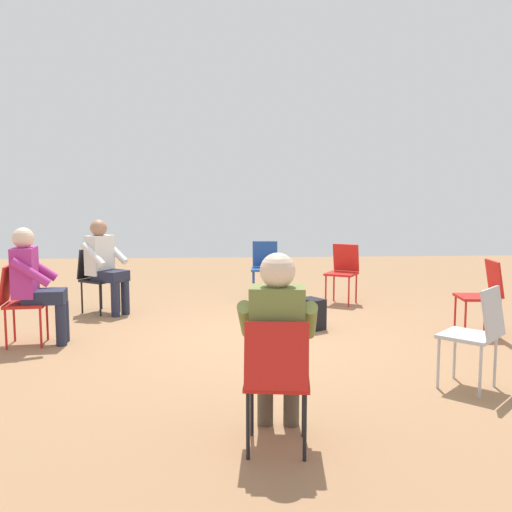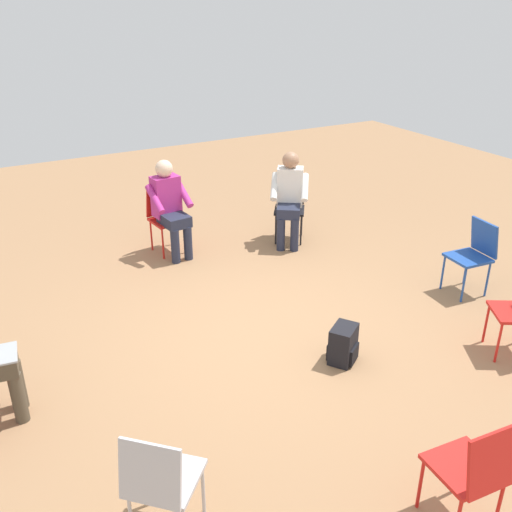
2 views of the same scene
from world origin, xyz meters
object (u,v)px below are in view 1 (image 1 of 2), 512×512
at_px(chair_west, 18,299).
at_px(chair_southeast, 477,330).
at_px(chair_east, 483,292).
at_px(person_with_laptop, 278,337).
at_px(chair_south, 277,375).
at_px(person_in_magenta, 34,279).
at_px(backpack_near_laptop_user, 312,316).
at_px(person_in_white, 105,261).
at_px(chair_northwest, 96,275).
at_px(chair_north, 265,265).
at_px(chair_northeast, 343,269).

relative_size(chair_west, chair_southeast, 1.00).
relative_size(chair_east, person_with_laptop, 0.69).
distance_m(chair_south, person_in_magenta, 3.51).
xyz_separation_m(person_with_laptop, person_in_magenta, (-2.30, 2.49, 0.00)).
relative_size(chair_southeast, backpack_near_laptop_user, 2.36).
bearing_deg(person_in_magenta, person_in_white, 158.71).
xyz_separation_m(chair_southeast, chair_south, (-1.73, -1.03, 0.00)).
xyz_separation_m(chair_west, person_in_magenta, (0.17, 0.02, 0.20)).
bearing_deg(chair_southeast, backpack_near_laptop_user, 69.59).
bearing_deg(chair_northwest, person_in_magenta, 24.91).
distance_m(chair_southeast, chair_northwest, 4.94).
distance_m(chair_north, backpack_near_laptop_user, 2.15).
distance_m(chair_west, chair_northwest, 1.70).
bearing_deg(backpack_near_laptop_user, person_in_magenta, -170.62).
relative_size(chair_southeast, chair_northwest, 1.00).
relative_size(person_with_laptop, backpack_near_laptop_user, 3.44).
relative_size(chair_west, person_with_laptop, 0.69).
relative_size(chair_southeast, chair_south, 1.00).
relative_size(chair_south, chair_northwest, 1.00).
relative_size(chair_east, chair_southeast, 1.00).
relative_size(chair_north, person_in_white, 0.69).
bearing_deg(chair_south, backpack_near_laptop_user, 84.11).
relative_size(chair_west, backpack_near_laptop_user, 2.36).
height_order(chair_south, person_in_white, person_in_white).
bearing_deg(chair_south, chair_northwest, 122.16).
xyz_separation_m(chair_northeast, chair_northwest, (-3.42, -0.40, 0.00)).
distance_m(chair_southeast, chair_south, 2.01).
relative_size(chair_east, chair_northeast, 1.00).
relative_size(chair_south, backpack_near_laptop_user, 2.36).
xyz_separation_m(chair_north, person_in_magenta, (-2.61, -2.58, 0.20)).
bearing_deg(backpack_near_laptop_user, chair_east, -12.87).
height_order(chair_northwest, person_with_laptop, person_with_laptop).
distance_m(chair_east, person_in_magenta, 4.86).
bearing_deg(backpack_near_laptop_user, chair_north, 100.80).
relative_size(chair_west, person_in_magenta, 0.69).
bearing_deg(chair_northeast, chair_west, 58.73).
bearing_deg(person_with_laptop, chair_northwest, 123.30).
xyz_separation_m(chair_east, person_with_laptop, (-2.56, -2.56, 0.20)).
relative_size(chair_north, chair_south, 1.00).
xyz_separation_m(person_in_magenta, backpack_near_laptop_user, (3.01, 0.50, -0.54)).
relative_size(chair_east, chair_north, 1.00).
distance_m(person_with_laptop, person_in_magenta, 3.39).
bearing_deg(chair_west, chair_northeast, 111.90).
bearing_deg(chair_west, chair_east, 85.16).
height_order(chair_northwest, person_in_magenta, person_in_magenta).
xyz_separation_m(chair_northeast, chair_west, (-3.87, -2.04, 0.00)).
relative_size(chair_northwest, person_in_magenta, 0.69).
xyz_separation_m(chair_northwest, person_in_magenta, (-0.28, -1.62, 0.20)).
height_order(chair_southeast, chair_northwest, same).
bearing_deg(chair_east, chair_west, 95.72).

